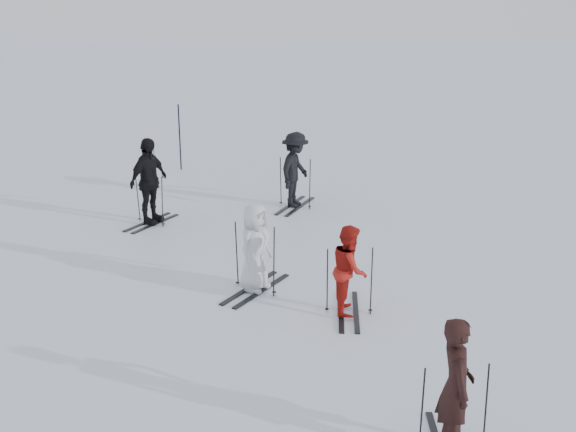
% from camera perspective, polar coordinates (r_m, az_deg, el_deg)
% --- Properties ---
extents(ground, '(120.00, 120.00, 0.00)m').
position_cam_1_polar(ground, '(13.65, -0.54, -5.30)').
color(ground, silver).
rests_on(ground, ground).
extents(skier_near_dark, '(0.48, 0.68, 1.76)m').
position_cam_1_polar(skier_near_dark, '(8.92, 13.10, -13.17)').
color(skier_near_dark, black).
rests_on(skier_near_dark, ground).
extents(skier_red, '(0.64, 0.79, 1.54)m').
position_cam_1_polar(skier_red, '(12.23, 4.89, -4.33)').
color(skier_red, '#A91A13').
rests_on(skier_red, ground).
extents(skier_grey, '(0.80, 0.94, 1.63)m').
position_cam_1_polar(skier_grey, '(13.05, -2.63, -2.59)').
color(skier_grey, silver).
rests_on(skier_grey, ground).
extents(skier_uphill_left, '(0.91, 1.27, 2.00)m').
position_cam_1_polar(skier_uphill_left, '(16.90, -10.94, 2.64)').
color(skier_uphill_left, black).
rests_on(skier_uphill_left, ground).
extents(skier_uphill_far, '(1.01, 1.35, 1.86)m').
position_cam_1_polar(skier_uphill_far, '(17.88, 0.57, 3.61)').
color(skier_uphill_far, black).
rests_on(skier_uphill_far, ground).
extents(skis_near_dark, '(1.77, 1.06, 1.23)m').
position_cam_1_polar(skis_near_dark, '(9.06, 12.98, -14.60)').
color(skis_near_dark, black).
rests_on(skis_near_dark, ground).
extents(skis_red, '(1.73, 1.00, 1.22)m').
position_cam_1_polar(skis_red, '(12.30, 4.87, -5.02)').
color(skis_red, black).
rests_on(skis_red, ground).
extents(skis_grey, '(2.05, 1.62, 1.33)m').
position_cam_1_polar(skis_grey, '(13.11, -2.62, -3.21)').
color(skis_grey, black).
rests_on(skis_grey, ground).
extents(skis_uphill_left, '(1.86, 1.45, 1.20)m').
position_cam_1_polar(skis_uphill_left, '(17.01, -10.86, 1.35)').
color(skis_uphill_left, black).
rests_on(skis_uphill_left, ground).
extents(skis_uphill_far, '(1.97, 1.41, 1.29)m').
position_cam_1_polar(skis_uphill_far, '(17.96, 0.57, 2.73)').
color(skis_uphill_far, black).
rests_on(skis_uphill_far, ground).
extents(piste_marker, '(0.06, 0.06, 1.96)m').
position_cam_1_polar(piste_marker, '(21.72, -8.55, 6.17)').
color(piste_marker, black).
rests_on(piste_marker, ground).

